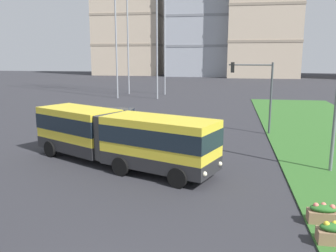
{
  "coord_description": "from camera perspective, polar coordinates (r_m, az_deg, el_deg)",
  "views": [
    {
      "loc": [
        3.39,
        -6.51,
        6.13
      ],
      "look_at": [
        -0.06,
        12.98,
        2.2
      ],
      "focal_mm": 37.83,
      "sensor_mm": 36.0,
      "label": 1
    }
  ],
  "objects": [
    {
      "name": "articulated_bus",
      "position": [
        20.13,
        -7.98,
        -1.73
      ],
      "size": [
        11.73,
        7.13,
        3.0
      ],
      "color": "yellow",
      "rests_on": "ground"
    },
    {
      "name": "car_grey_wagon",
      "position": [
        31.33,
        -7.63,
        1.25
      ],
      "size": [
        4.49,
        2.2,
        1.58
      ],
      "color": "slate",
      "rests_on": "ground"
    },
    {
      "name": "flower_planter_1",
      "position": [
        13.29,
        25.29,
        -15.33
      ],
      "size": [
        1.1,
        0.56,
        0.74
      ],
      "color": "#937051",
      "rests_on": "grass_median"
    },
    {
      "name": "flower_planter_2",
      "position": [
        14.61,
        23.75,
        -12.76
      ],
      "size": [
        1.1,
        0.56,
        0.74
      ],
      "color": "#937051",
      "rests_on": "grass_median"
    },
    {
      "name": "traffic_light_far_right",
      "position": [
        28.67,
        14.12,
        6.4
      ],
      "size": [
        3.41,
        0.28,
        5.65
      ],
      "color": "#474C51",
      "rests_on": "ground"
    },
    {
      "name": "apartment_tower_west",
      "position": [
        120.75,
        -6.35,
        17.01
      ],
      "size": [
        21.4,
        14.67,
        36.85
      ],
      "color": "#C6B299",
      "rests_on": "ground"
    },
    {
      "name": "apartment_tower_westcentre",
      "position": [
        114.79,
        5.73,
        18.96
      ],
      "size": [
        21.17,
        16.49,
        43.32
      ],
      "color": "#9EA3AD",
      "rests_on": "ground"
    }
  ]
}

